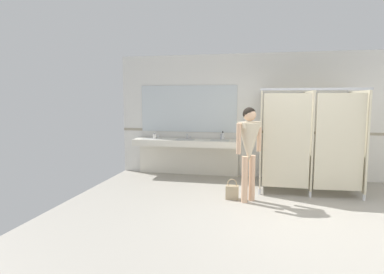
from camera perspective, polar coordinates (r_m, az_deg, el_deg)
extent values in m
cube|color=#9E998E|center=(5.23, 16.78, -14.30)|extent=(7.59, 6.02, 0.10)
cube|color=silver|center=(7.66, 15.42, 3.51)|extent=(7.59, 0.12, 2.81)
cube|color=#9E937F|center=(7.63, 15.36, 0.82)|extent=(7.59, 0.01, 0.06)
cube|color=silver|center=(7.53, -1.14, -0.94)|extent=(2.40, 0.57, 0.14)
cube|color=silver|center=(7.84, -0.73, -3.86)|extent=(2.40, 0.08, 0.73)
cube|color=beige|center=(7.72, -6.97, -0.66)|extent=(0.42, 0.31, 0.11)
cylinder|color=silver|center=(7.92, -6.46, 0.30)|extent=(0.04, 0.04, 0.11)
cylinder|color=silver|center=(7.86, -6.59, 0.58)|extent=(0.03, 0.11, 0.03)
sphere|color=silver|center=(7.91, -5.95, 0.11)|extent=(0.04, 0.04, 0.04)
cube|color=beige|center=(7.50, -1.19, -0.82)|extent=(0.42, 0.31, 0.11)
cylinder|color=silver|center=(7.71, -0.81, 0.16)|extent=(0.04, 0.04, 0.11)
cylinder|color=silver|center=(7.65, -0.90, 0.45)|extent=(0.03, 0.11, 0.03)
sphere|color=silver|center=(7.70, -0.29, -0.03)|extent=(0.04, 0.04, 0.04)
cube|color=beige|center=(7.37, 4.88, -0.99)|extent=(0.42, 0.31, 0.11)
cylinder|color=silver|center=(7.57, 5.09, 0.02)|extent=(0.04, 0.04, 0.11)
cylinder|color=silver|center=(7.51, 5.05, 0.31)|extent=(0.03, 0.11, 0.03)
sphere|color=silver|center=(7.58, 5.62, -0.17)|extent=(0.04, 0.04, 0.04)
cube|color=silver|center=(7.76, -0.66, 4.94)|extent=(2.30, 0.02, 1.09)
cube|color=beige|center=(6.87, 11.89, 0.15)|extent=(0.03, 1.47, 1.83)
cylinder|color=silver|center=(6.39, 11.67, -9.23)|extent=(0.05, 0.05, 0.12)
cube|color=beige|center=(6.93, 19.44, -0.03)|extent=(0.03, 1.47, 1.83)
cylinder|color=silver|center=(6.46, 19.88, -9.33)|extent=(0.05, 0.05, 0.12)
cube|color=beige|center=(7.11, 26.73, -0.20)|extent=(0.03, 1.47, 1.83)
cylinder|color=silver|center=(6.65, 27.77, -9.25)|extent=(0.05, 0.05, 0.12)
cube|color=beige|center=(6.19, 16.10, -0.67)|extent=(0.83, 0.03, 1.73)
cube|color=beige|center=(6.32, 24.36, -0.85)|extent=(0.83, 0.09, 1.73)
cube|color=#B7BABF|center=(6.19, 20.62, 7.83)|extent=(1.88, 0.04, 0.04)
cylinder|color=#DBAD89|center=(5.91, 10.40, -7.05)|extent=(0.11, 0.11, 0.81)
cylinder|color=#DBAD89|center=(5.78, 9.17, -7.33)|extent=(0.11, 0.11, 0.81)
cone|color=beige|center=(5.73, 9.92, -1.02)|extent=(0.56, 0.56, 0.69)
cube|color=beige|center=(5.70, 9.98, 2.14)|extent=(0.41, 0.43, 0.10)
cylinder|color=#DBAD89|center=(5.90, 11.61, 0.03)|extent=(0.08, 0.08, 0.52)
cylinder|color=#DBAD89|center=(5.54, 8.15, -0.33)|extent=(0.08, 0.08, 0.52)
sphere|color=#DBAD89|center=(5.69, 10.02, 3.85)|extent=(0.22, 0.22, 0.22)
sphere|color=black|center=(5.69, 9.95, 4.00)|extent=(0.22, 0.22, 0.22)
cube|color=tan|center=(6.01, 7.00, -9.54)|extent=(0.22, 0.15, 0.25)
torus|color=tan|center=(5.97, 7.02, -8.05)|extent=(0.17, 0.02, 0.17)
cylinder|color=white|center=(7.54, 5.38, 0.16)|extent=(0.07, 0.07, 0.15)
cylinder|color=black|center=(7.53, 5.39, 0.87)|extent=(0.03, 0.03, 0.04)
cylinder|color=white|center=(7.67, -6.54, 0.06)|extent=(0.07, 0.07, 0.10)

